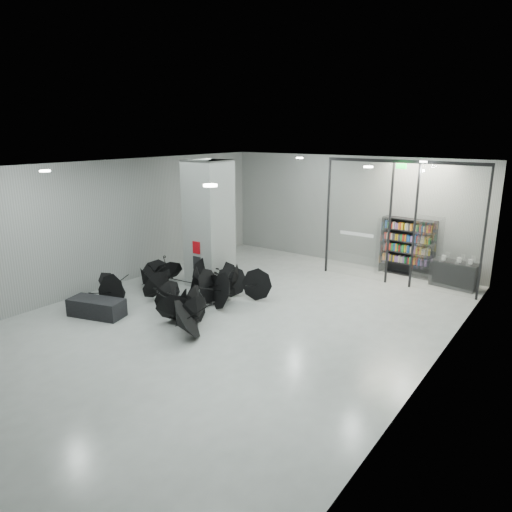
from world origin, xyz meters
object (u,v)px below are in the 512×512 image
Objects in this scene: bench at (97,308)px; column at (209,224)px; umbrella_cluster at (189,294)px; bookshelf at (407,247)px; shop_counter at (454,275)px.

column is at bearing 63.89° from bench.
bookshelf is at bearing 57.74° from umbrella_cluster.
bookshelf is 0.39× the size of umbrella_cluster.
bookshelf reaches higher than shop_counter.
column is 2.66× the size of bench.
column reaches higher than bookshelf.
column reaches higher than umbrella_cluster.
shop_counter is 8.41m from umbrella_cluster.
shop_counter reaches higher than bench.
bench is 0.76× the size of bookshelf.
umbrella_cluster is at bearing -126.91° from shop_counter.
column is 4.31m from bench.
bookshelf is 1.85m from shop_counter.
bookshelf is (5.53, 8.63, 0.75)m from bench.
bookshelf reaches higher than bench.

